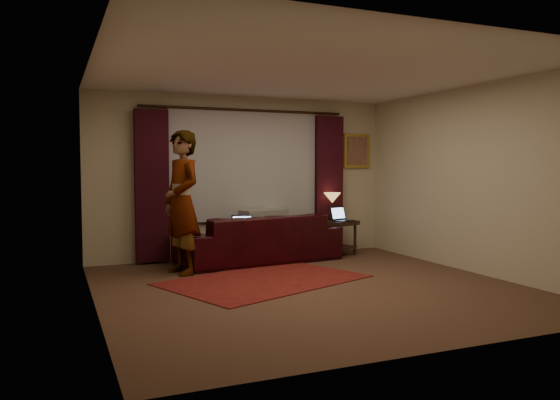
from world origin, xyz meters
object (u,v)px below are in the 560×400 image
Objects in this scene: tiffany_lamp at (332,206)px; person at (182,202)px; laptop_sofa at (243,224)px; laptop_table at (343,214)px; end_table at (339,238)px; sofa at (259,229)px.

tiffany_lamp is 0.23× the size of person.
laptop_table reaches higher than laptop_sofa.
person reaches higher than laptop_table.
tiffany_lamp is at bearing 89.94° from person.
end_table is (1.79, 0.29, -0.33)m from laptop_sofa.
laptop_table is at bearing -81.46° from end_table.
tiffany_lamp reaches higher than laptop_table.
sofa is 1.49m from end_table.
laptop_sofa is 0.96× the size of laptop_table.
sofa is 1.46m from tiffany_lamp.
person is (-2.72, -0.74, 0.18)m from tiffany_lamp.
laptop_sofa is 0.74× the size of tiffany_lamp.
person is at bearing -150.48° from laptop_sofa.
laptop_sofa is at bearing -170.85° from end_table.
tiffany_lamp is at bearing 25.85° from laptop_sofa.
end_table is 0.42m from laptop_table.
tiffany_lamp reaches higher than end_table.
laptop_sofa is 1.84m from end_table.
tiffany_lamp is 1.29× the size of laptop_table.
laptop_table is 0.18× the size of person.
laptop_table is at bearing 84.58° from person.
sofa is 6.98× the size of laptop_table.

